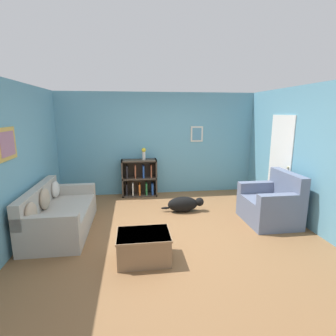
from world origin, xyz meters
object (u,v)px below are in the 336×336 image
couch (59,215)px  coffee_table (144,246)px  recliner_chair (272,204)px  dog (184,204)px  bookshelf (139,179)px  vase (144,153)px

couch → coffee_table: (1.47, -1.18, -0.08)m
recliner_chair → coffee_table: recliner_chair is taller
recliner_chair → dog: size_ratio=1.10×
bookshelf → coffee_table: 3.07m
bookshelf → couch: bearing=-128.6°
recliner_chair → vase: size_ratio=3.44×
couch → dog: 2.50m
dog → vase: vase is taller
couch → recliner_chair: bearing=-2.2°
coffee_table → dog: (0.95, 1.79, -0.05)m
vase → dog: bearing=-57.7°
dog → vase: 1.75m
bookshelf → coffee_table: size_ratio=1.23×
vase → bookshelf: bearing=169.8°
bookshelf → recliner_chair: (2.49, -2.03, -0.09)m
dog → vase: size_ratio=3.12×
bookshelf → dog: bookshelf is taller
bookshelf → coffee_table: bearing=-90.6°
coffee_table → dog: bearing=62.1°
coffee_table → dog: 2.02m
bookshelf → coffee_table: (-0.03, -3.06, -0.22)m
dog → recliner_chair: bearing=-25.8°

